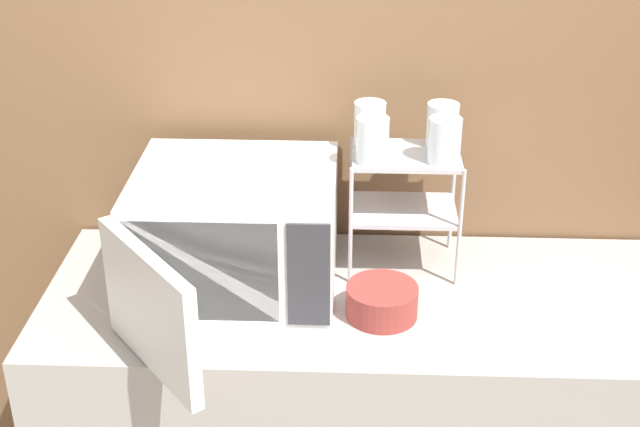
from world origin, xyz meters
TOP-DOWN VIEW (x-y plane):
  - wall_back at (0.00, 0.67)m, footprint 8.00×0.06m
  - microwave at (-0.39, 0.35)m, footprint 0.51×0.74m
  - dish_rack at (0.03, 0.47)m, footprint 0.28×0.20m
  - glass_front_left at (-0.05, 0.42)m, footprint 0.08×0.08m
  - glass_back_right at (0.12, 0.52)m, footprint 0.08×0.08m
  - glass_front_right at (0.12, 0.42)m, footprint 0.08×0.08m
  - glass_back_left at (-0.06, 0.52)m, footprint 0.08×0.08m
  - bowl at (-0.02, 0.23)m, footprint 0.17×0.17m

SIDE VIEW (x-z plane):
  - bowl at x=-0.02m, z-range 0.91..0.99m
  - microwave at x=-0.39m, z-range 0.91..1.21m
  - dish_rack at x=0.03m, z-range 0.98..1.30m
  - glass_front_left at x=-0.05m, z-range 1.23..1.34m
  - glass_back_right at x=0.12m, z-range 1.23..1.34m
  - glass_front_right at x=0.12m, z-range 1.23..1.34m
  - glass_back_left at x=-0.06m, z-range 1.23..1.34m
  - wall_back at x=0.00m, z-range 0.00..2.60m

